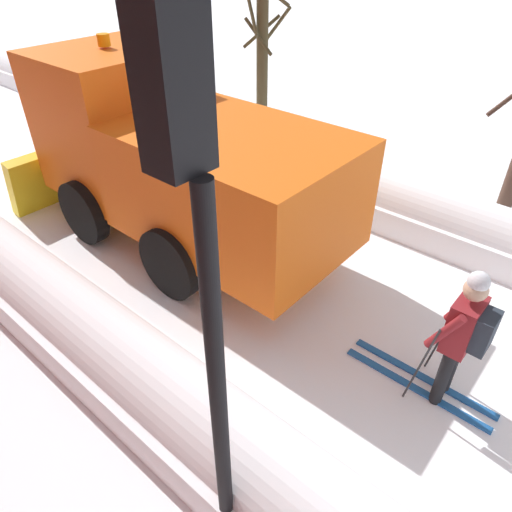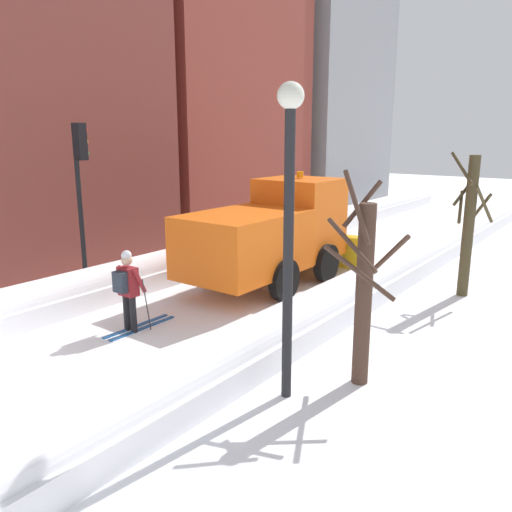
{
  "view_description": "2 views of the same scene",
  "coord_description": "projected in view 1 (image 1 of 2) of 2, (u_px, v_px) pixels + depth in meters",
  "views": [
    {
      "loc": [
        -4.5,
        2.58,
        4.52
      ],
      "look_at": [
        -1.01,
        5.57,
        1.21
      ],
      "focal_mm": 32.66,
      "sensor_mm": 36.0,
      "label": 1
    },
    {
      "loc": [
        7.99,
        -3.51,
        4.2
      ],
      "look_at": [
        0.63,
        6.33,
        1.25
      ],
      "focal_mm": 35.85,
      "sensor_mm": 36.0,
      "label": 2
    }
  ],
  "objects": [
    {
      "name": "traffic_light_pole",
      "position": [
        194.0,
        247.0,
        2.46
      ],
      "size": [
        0.28,
        0.42,
        4.45
      ],
      "color": "black",
      "rests_on": "ground"
    },
    {
      "name": "plow_truck",
      "position": [
        173.0,
        157.0,
        7.4
      ],
      "size": [
        3.2,
        5.98,
        3.12
      ],
      "color": "orange",
      "rests_on": "ground"
    },
    {
      "name": "ground_plane",
      "position": [
        122.0,
        198.0,
        9.33
      ],
      "size": [
        80.0,
        80.0,
        0.0
      ],
      "primitive_type": "plane",
      "color": "white"
    },
    {
      "name": "bare_tree_mid",
      "position": [
        262.0,
        54.0,
        11.13
      ],
      "size": [
        1.15,
        1.25,
        3.76
      ],
      "color": "#443A23",
      "rests_on": "ground"
    },
    {
      "name": "skier",
      "position": [
        461.0,
        334.0,
        4.88
      ],
      "size": [
        0.62,
        1.8,
        1.81
      ],
      "color": "black",
      "rests_on": "ground"
    },
    {
      "name": "snowbank_right",
      "position": [
        216.0,
        141.0,
        10.78
      ],
      "size": [
        1.1,
        36.0,
        0.93
      ],
      "color": "white",
      "rests_on": "ground"
    }
  ]
}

